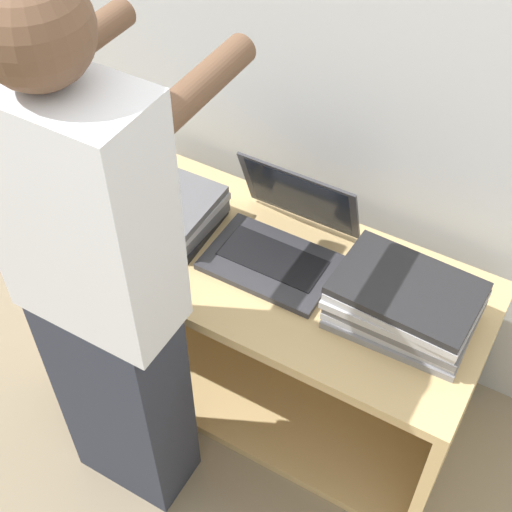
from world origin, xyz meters
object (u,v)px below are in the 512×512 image
at_px(laptop_stack_left, 156,205).
at_px(person, 102,297).
at_px(laptop_stack_right, 404,303).
at_px(laptop_open, 280,241).

relative_size(laptop_stack_left, person, 0.23).
xyz_separation_m(laptop_stack_left, laptop_stack_right, (0.81, 0.00, 0.01)).
relative_size(laptop_open, person, 0.23).
xyz_separation_m(laptop_stack_left, person, (0.19, -0.47, 0.16)).
distance_m(laptop_stack_right, person, 0.79).
bearing_deg(laptop_stack_right, person, -142.68).
bearing_deg(laptop_stack_right, laptop_stack_left, -179.72).
relative_size(laptop_open, laptop_stack_left, 0.97).
distance_m(laptop_stack_left, laptop_stack_right, 0.81).
distance_m(laptop_stack_left, person, 0.53).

